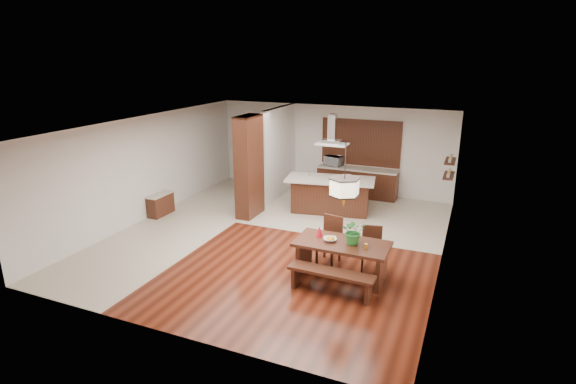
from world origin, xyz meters
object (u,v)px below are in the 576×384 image
at_px(dining_chair_right, 371,250).
at_px(dining_table, 342,252).
at_px(island_cup, 343,179).
at_px(foliage_plant, 354,231).
at_px(dining_bench, 331,282).
at_px(fruit_bowl, 330,239).
at_px(microwave, 334,161).
at_px(hallway_console, 161,205).
at_px(kitchen_island, 330,195).
at_px(pendant_lantern, 345,175).
at_px(dining_chair_left, 329,240).
at_px(range_hood, 332,130).

bearing_deg(dining_chair_right, dining_table, -141.02).
height_order(dining_table, island_cup, island_cup).
bearing_deg(foliage_plant, dining_chair_right, 65.12).
bearing_deg(island_cup, dining_bench, -76.51).
xyz_separation_m(fruit_bowl, microwave, (-1.71, 5.74, 0.27)).
bearing_deg(hallway_console, kitchen_island, 25.52).
relative_size(pendant_lantern, foliage_plant, 2.39).
relative_size(dining_bench, foliage_plant, 3.13).
relative_size(fruit_bowl, microwave, 0.48).
relative_size(dining_chair_left, fruit_bowl, 3.83).
distance_m(dining_bench, dining_chair_right, 1.40).
bearing_deg(pendant_lantern, island_cup, 105.97).
relative_size(foliage_plant, kitchen_island, 0.20).
relative_size(dining_chair_left, microwave, 1.84).
bearing_deg(dining_chair_right, island_cup, 105.08).
bearing_deg(dining_chair_left, dining_table, -41.92).
relative_size(dining_table, dining_chair_left, 1.83).
bearing_deg(kitchen_island, fruit_bowl, -82.40).
height_order(dining_bench, microwave, microwave).
bearing_deg(pendant_lantern, microwave, 109.02).
bearing_deg(island_cup, hallway_console, -157.10).
bearing_deg(foliage_plant, dining_table, -173.29).
bearing_deg(pendant_lantern, range_hood, 110.98).
xyz_separation_m(dining_table, dining_chair_left, (-0.48, 0.59, -0.06)).
xyz_separation_m(hallway_console, kitchen_island, (4.48, 2.14, 0.22)).
bearing_deg(dining_chair_left, hallway_console, 178.11).
bearing_deg(dining_bench, island_cup, 103.49).
relative_size(dining_chair_right, kitchen_island, 0.36).
xyz_separation_m(hallway_console, range_hood, (4.48, 2.14, 2.15)).
bearing_deg(range_hood, foliage_plant, -65.94).
xyz_separation_m(kitchen_island, range_hood, (-0.00, 0.00, 1.93)).
xyz_separation_m(hallway_console, dining_bench, (5.93, -2.37, -0.07)).
relative_size(hallway_console, dining_table, 0.45).
relative_size(dining_table, island_cup, 14.98).
xyz_separation_m(dining_table, fruit_bowl, (-0.26, -0.02, 0.25)).
relative_size(island_cup, microwave, 0.22).
height_order(hallway_console, kitchen_island, kitchen_island).
height_order(hallway_console, dining_chair_right, dining_chair_right).
bearing_deg(dining_bench, microwave, 107.03).
xyz_separation_m(foliage_plant, island_cup, (-1.30, 3.70, 0.02)).
bearing_deg(dining_table, hallway_console, 164.28).
xyz_separation_m(pendant_lantern, microwave, (-1.97, 5.71, -1.14)).
relative_size(dining_chair_right, microwave, 1.68).
distance_m(dining_bench, range_hood, 5.24).
distance_m(dining_table, foliage_plant, 0.54).
relative_size(hallway_console, dining_chair_right, 0.91).
distance_m(pendant_lantern, kitchen_island, 4.42).
relative_size(fruit_bowl, range_hood, 0.31).
height_order(dining_chair_right, foliage_plant, foliage_plant).
bearing_deg(foliage_plant, pendant_lantern, -173.29).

